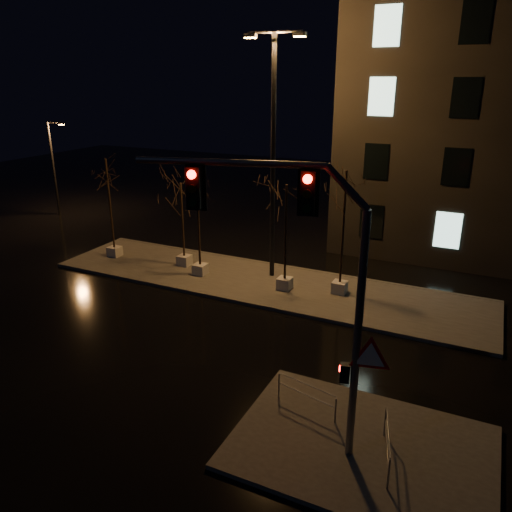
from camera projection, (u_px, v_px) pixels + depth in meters
The scene contains 13 objects.
ground at pixel (197, 337), 19.83m from camera, with size 90.00×90.00×0.00m, color black.
median at pixel (261, 282), 24.90m from camera, with size 22.00×5.00×0.15m, color #44413C.
sidewalk_corner at pixel (361, 447), 13.79m from camera, with size 7.00×5.00×0.15m, color #44413C.
tree_0 at pixel (108, 181), 26.91m from camera, with size 1.80×1.80×5.66m.
tree_1 at pixel (181, 202), 25.80m from camera, with size 1.80×1.80×4.63m.
tree_2 at pixel (198, 201), 24.44m from camera, with size 1.80×1.80×5.10m.
tree_3 at pixel (286, 209), 22.65m from camera, with size 1.80×1.80×5.19m.
tree_4 at pixel (345, 199), 22.02m from camera, with size 1.80×1.80×5.93m.
traffic_signal_mast at pixel (309, 274), 11.98m from camera, with size 6.24×1.57×7.80m.
streetlight_main at pixel (273, 144), 23.38m from camera, with size 2.88×0.54×11.51m.
streetlight_far at pixel (54, 165), 36.33m from camera, with size 1.30×0.59×6.78m.
guard_rail_a at pixel (306, 393), 15.07m from camera, with size 2.04×0.52×0.90m.
guard_rail_b at pixel (387, 441), 13.00m from camera, with size 0.53×1.97×0.96m.
Camera 1 is at (9.69, -14.86, 9.71)m, focal length 35.00 mm.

